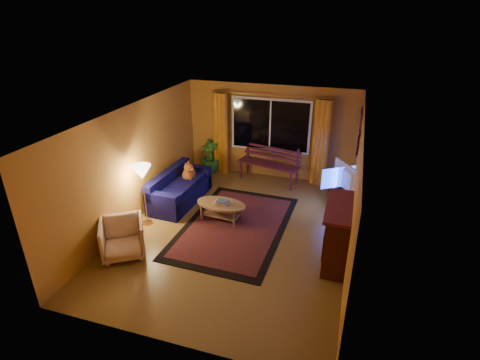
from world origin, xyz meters
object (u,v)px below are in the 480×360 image
(sofa, at_px, (180,187))
(tv_console, at_px, (340,199))
(armchair, at_px, (122,236))
(bench, at_px, (268,173))
(coffee_table, at_px, (221,211))
(floor_lamp, at_px, (144,196))

(sofa, xyz_separation_m, tv_console, (3.67, 0.84, -0.15))
(sofa, bearing_deg, armchair, -89.78)
(bench, bearing_deg, tv_console, -11.66)
(bench, xyz_separation_m, tv_console, (1.94, -0.91, -0.02))
(sofa, distance_m, coffee_table, 1.34)
(sofa, relative_size, floor_lamp, 1.40)
(bench, relative_size, coffee_table, 1.47)
(floor_lamp, bearing_deg, tv_console, 26.63)
(armchair, xyz_separation_m, tv_console, (3.77, 3.09, -0.17))
(floor_lamp, xyz_separation_m, coffee_table, (1.48, 0.62, -0.47))
(armchair, relative_size, coffee_table, 0.71)
(bench, height_order, coffee_table, bench)
(floor_lamp, height_order, tv_console, floor_lamp)
(armchair, relative_size, floor_lamp, 0.59)
(coffee_table, bearing_deg, armchair, -127.18)
(armchair, bearing_deg, bench, 32.00)
(armchair, bearing_deg, tv_console, 5.94)
(coffee_table, bearing_deg, floor_lamp, -157.17)
(bench, bearing_deg, armchair, -101.19)
(sofa, distance_m, armchair, 2.25)
(coffee_table, xyz_separation_m, tv_console, (2.45, 1.35, 0.02))
(sofa, bearing_deg, bench, 47.82)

